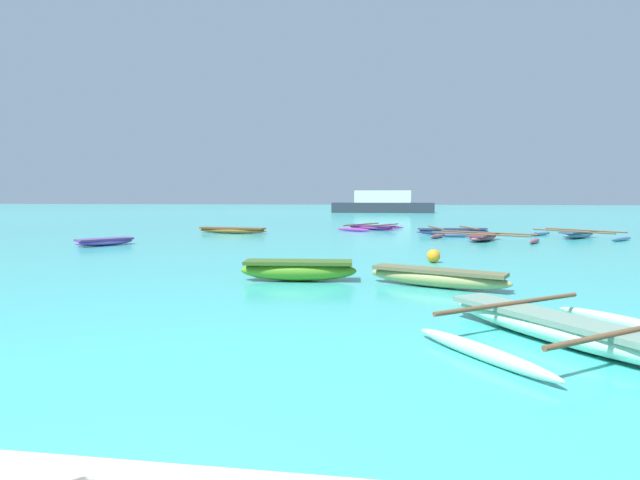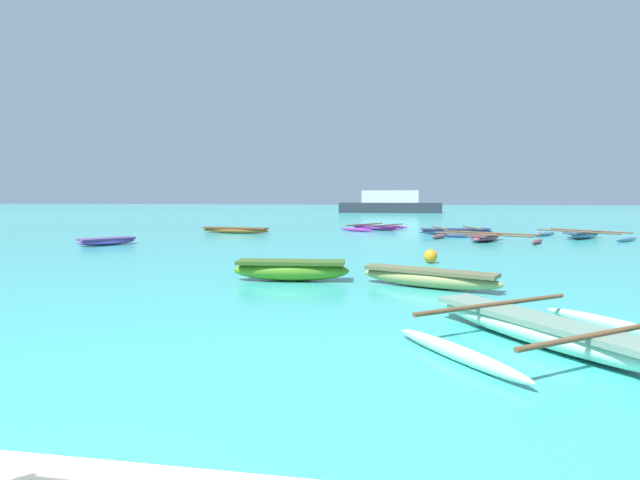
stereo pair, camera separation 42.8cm
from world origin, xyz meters
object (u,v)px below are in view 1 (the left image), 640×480
moored_boat_5 (578,234)px  moored_boat_6 (452,231)px  moored_boat_3 (483,237)px  moored_boat_7 (372,227)px  mooring_buoy_0 (434,256)px  distant_ferry (383,204)px  moored_boat_2 (298,270)px  moored_boat_8 (232,230)px  moored_boat_4 (562,329)px  moored_boat_1 (437,277)px  moored_boat_0 (104,241)px

moored_boat_5 → moored_boat_6: moored_boat_6 is taller
moored_boat_3 → moored_boat_7: moored_boat_3 is taller
moored_boat_6 → mooring_buoy_0: bearing=-110.9°
moored_boat_6 → distant_ferry: (-4.22, 35.33, 0.92)m
moored_boat_2 → mooring_buoy_0: 5.10m
moored_boat_5 → moored_boat_8: 17.40m
moored_boat_4 → moored_boat_5: size_ratio=0.92×
moored_boat_6 → distant_ferry: distant_ferry is taller
moored_boat_1 → distant_ferry: size_ratio=0.25×
moored_boat_4 → moored_boat_8: (-10.82, 18.93, -0.01)m
moored_boat_6 → distant_ferry: 35.59m
distant_ferry → moored_boat_8: bearing=-101.7°
moored_boat_3 → distant_ferry: 38.94m
moored_boat_4 → moored_boat_7: moored_boat_4 is taller
moored_boat_4 → moored_boat_8: size_ratio=0.96×
moored_boat_0 → moored_boat_1: size_ratio=0.75×
moored_boat_0 → moored_boat_1: (12.60, -7.70, 0.06)m
moored_boat_6 → moored_boat_1: bearing=-109.3°
moored_boat_0 → moored_boat_6: 16.64m
moored_boat_8 → mooring_buoy_0: mooring_buoy_0 is taller
moored_boat_7 → distant_ferry: 31.86m
moored_boat_0 → moored_boat_6: (14.74, 7.71, 0.02)m
moored_boat_6 → moored_boat_7: (-4.32, 3.49, -0.03)m
moored_boat_3 → mooring_buoy_0: bearing=-171.8°
moored_boat_4 → moored_boat_7: 23.23m
moored_boat_5 → moored_boat_8: (-17.39, 0.65, 0.00)m
moored_boat_3 → moored_boat_5: 5.17m
moored_boat_7 → moored_boat_8: 8.39m
moored_boat_5 → moored_boat_6: (-5.72, 1.21, 0.01)m
moored_boat_5 → distant_ferry: bearing=60.2°
moored_boat_8 → moored_boat_0: bearing=-104.1°
moored_boat_4 → moored_boat_6: size_ratio=1.01×
moored_boat_5 → mooring_buoy_0: bearing=-172.2°
moored_boat_4 → moored_boat_7: (-3.47, 22.97, -0.04)m
moored_boat_0 → moored_boat_3: (15.71, 4.46, 0.01)m
moored_boat_5 → moored_boat_1: bearing=-164.0°
moored_boat_2 → mooring_buoy_0: (3.45, 3.76, -0.06)m
moored_boat_6 → moored_boat_7: bearing=129.7°
moored_boat_0 → moored_boat_6: bearing=-24.6°
moored_boat_3 → moored_boat_7: 8.56m
moored_boat_6 → mooring_buoy_0: 11.40m
moored_boat_5 → moored_boat_8: size_ratio=1.04×
mooring_buoy_0 → moored_boat_2: bearing=-132.5°
moored_boat_1 → moored_boat_5: moored_boat_1 is taller
moored_boat_6 → moored_boat_8: size_ratio=0.95×
moored_boat_8 → distant_ferry: 36.66m
moored_boat_1 → moored_boat_5: 16.24m
moored_boat_6 → moored_boat_8: (-11.67, -0.55, -0.01)m
moored_boat_2 → moored_boat_6: 15.92m
moored_boat_8 → moored_boat_2: bearing=-57.2°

